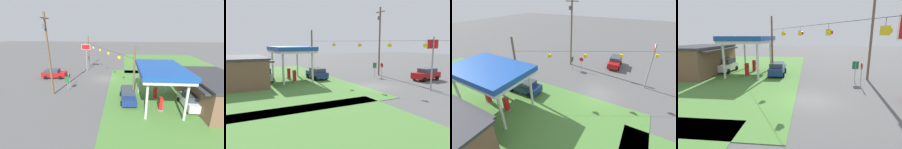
% 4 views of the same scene
% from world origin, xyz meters
% --- Properties ---
extents(ground_plane, '(160.00, 160.00, 0.00)m').
position_xyz_m(ground_plane, '(0.00, 0.00, 0.00)').
color(ground_plane, '#565656').
extents(grass_verge_station_corner, '(36.00, 28.00, 0.04)m').
position_xyz_m(grass_verge_station_corner, '(11.74, 15.25, 0.02)').
color(grass_verge_station_corner, '#4C7F38').
rests_on(grass_verge_station_corner, ground).
extents(grass_verge_opposite_corner, '(24.00, 24.00, 0.04)m').
position_xyz_m(grass_verge_opposite_corner, '(-16.00, 16.00, 0.02)').
color(grass_verge_opposite_corner, '#4C7F38').
rests_on(grass_verge_opposite_corner, ground).
extents(gas_station_canopy, '(8.56, 5.55, 5.15)m').
position_xyz_m(gas_station_canopy, '(9.74, 8.21, 4.62)').
color(gas_station_canopy, silver).
rests_on(gas_station_canopy, ground).
extents(gas_station_store, '(10.53, 6.61, 3.85)m').
position_xyz_m(gas_station_store, '(9.37, 15.23, 1.94)').
color(gas_station_store, brown).
rests_on(gas_station_store, ground).
extents(fuel_pump_near, '(0.71, 0.56, 1.70)m').
position_xyz_m(fuel_pump_near, '(8.16, 8.21, 0.81)').
color(fuel_pump_near, gray).
rests_on(fuel_pump_near, ground).
extents(fuel_pump_far, '(0.71, 0.56, 1.70)m').
position_xyz_m(fuel_pump_far, '(11.32, 8.21, 0.81)').
color(fuel_pump_far, gray).
rests_on(fuel_pump_far, ground).
extents(car_at_pumps_front, '(4.86, 2.28, 1.75)m').
position_xyz_m(car_at_pumps_front, '(9.04, 4.31, 0.92)').
color(car_at_pumps_front, navy).
rests_on(car_at_pumps_front, ground).
extents(car_at_pumps_rear, '(4.29, 2.19, 1.97)m').
position_xyz_m(car_at_pumps_rear, '(10.47, 12.11, 1.00)').
color(car_at_pumps_rear, white).
rests_on(car_at_pumps_rear, ground).
extents(car_on_crossroad, '(2.29, 4.73, 1.83)m').
position_xyz_m(car_on_crossroad, '(0.16, -10.14, 0.95)').
color(car_on_crossroad, '#AD1414').
rests_on(car_on_crossroad, ground).
extents(stop_sign_roadside, '(0.80, 0.08, 2.50)m').
position_xyz_m(stop_sign_roadside, '(4.86, -5.31, 1.81)').
color(stop_sign_roadside, '#99999E').
rests_on(stop_sign_roadside, ground).
extents(stop_sign_overhead, '(0.22, 1.96, 6.44)m').
position_xyz_m(stop_sign_overhead, '(-5.19, -4.67, 4.53)').
color(stop_sign_overhead, gray).
rests_on(stop_sign_overhead, ground).
extents(route_sign, '(0.10, 0.70, 2.40)m').
position_xyz_m(route_sign, '(6.43, -5.09, 1.71)').
color(route_sign, gray).
rests_on(route_sign, ground).
extents(utility_pole_main, '(2.20, 0.44, 11.71)m').
position_xyz_m(utility_pole_main, '(7.70, -6.91, 6.50)').
color(utility_pole_main, brown).
rests_on(utility_pole_main, ground).
extents(signal_span_gantry, '(18.68, 10.24, 7.63)m').
position_xyz_m(signal_span_gantry, '(0.00, -0.01, 4.19)').
color(signal_span_gantry, brown).
rests_on(signal_span_gantry, ground).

